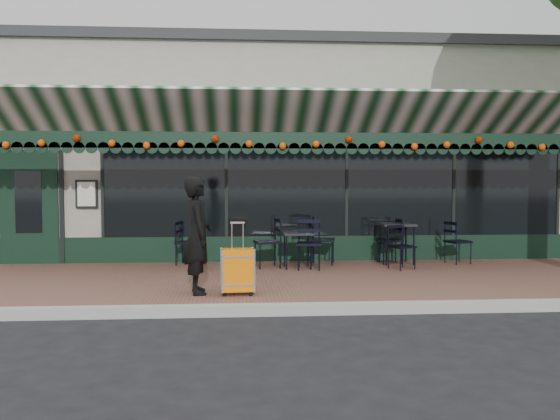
{
  "coord_description": "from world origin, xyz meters",
  "views": [
    {
      "loc": [
        -0.79,
        -7.76,
        1.79
      ],
      "look_at": [
        -0.11,
        1.6,
        1.3
      ],
      "focal_mm": 38.0,
      "sensor_mm": 36.0,
      "label": 1
    }
  ],
  "objects": [
    {
      "name": "chair_a_front",
      "position": [
        2.19,
        2.74,
        0.56
      ],
      "size": [
        0.54,
        0.54,
        0.81
      ],
      "primitive_type": null,
      "rotation": [
        0.0,
        0.0,
        0.43
      ],
      "color": "black",
      "rests_on": "sidewalk"
    },
    {
      "name": "chair_solo",
      "position": [
        -1.73,
        3.57,
        0.57
      ],
      "size": [
        0.52,
        0.52,
        0.84
      ],
      "primitive_type": null,
      "rotation": [
        0.0,
        0.0,
        1.3
      ],
      "color": "black",
      "rests_on": "sidewalk"
    },
    {
      "name": "cafe_table_b",
      "position": [
        0.32,
        3.04,
        0.74
      ],
      "size": [
        0.53,
        0.53,
        0.66
      ],
      "color": "black",
      "rests_on": "sidewalk"
    },
    {
      "name": "chair_b_right",
      "position": [
        0.85,
        3.45,
        0.62
      ],
      "size": [
        0.55,
        0.55,
        0.93
      ],
      "primitive_type": null,
      "rotation": [
        0.0,
        0.0,
        1.36
      ],
      "color": "black",
      "rests_on": "sidewalk"
    },
    {
      "name": "chair_b_left",
      "position": [
        -0.23,
        3.12,
        0.61
      ],
      "size": [
        0.55,
        0.55,
        0.93
      ],
      "primitive_type": null,
      "rotation": [
        0.0,
        0.0,
        -1.37
      ],
      "color": "black",
      "rests_on": "sidewalk"
    },
    {
      "name": "chair_a_right",
      "position": [
        3.48,
        3.39,
        0.57
      ],
      "size": [
        0.53,
        0.53,
        0.84
      ],
      "primitive_type": null,
      "rotation": [
        0.0,
        0.0,
        1.88
      ],
      "color": "black",
      "rests_on": "sidewalk"
    },
    {
      "name": "restaurant_building",
      "position": [
        0.0,
        7.84,
        2.27
      ],
      "size": [
        12.0,
        9.6,
        4.5
      ],
      "color": "gray",
      "rests_on": "ground"
    },
    {
      "name": "chair_a_left",
      "position": [
        2.17,
        3.51,
        0.59
      ],
      "size": [
        0.47,
        0.47,
        0.88
      ],
      "primitive_type": null,
      "rotation": [
        0.0,
        0.0,
        -1.5
      ],
      "color": "black",
      "rests_on": "sidewalk"
    },
    {
      "name": "chair_b_front",
      "position": [
        0.51,
        2.86,
        0.61
      ],
      "size": [
        0.51,
        0.51,
        0.91
      ],
      "primitive_type": null,
      "rotation": [
        0.0,
        0.0,
        -0.13
      ],
      "color": "black",
      "rests_on": "sidewalk"
    },
    {
      "name": "suitcase",
      "position": [
        -0.79,
        0.56,
        0.49
      ],
      "size": [
        0.47,
        0.28,
        1.03
      ],
      "rotation": [
        0.0,
        0.0,
        0.08
      ],
      "color": "orange",
      "rests_on": "sidewalk"
    },
    {
      "name": "woman",
      "position": [
        -1.36,
        0.72,
        0.99
      ],
      "size": [
        0.5,
        0.67,
        1.68
      ],
      "primitive_type": "imported",
      "rotation": [
        0.0,
        0.0,
        1.75
      ],
      "color": "black",
      "rests_on": "sidewalk"
    },
    {
      "name": "ground",
      "position": [
        0.0,
        0.0,
        0.0
      ],
      "size": [
        80.0,
        80.0,
        0.0
      ],
      "primitive_type": "plane",
      "color": "black",
      "rests_on": "ground"
    },
    {
      "name": "curb",
      "position": [
        0.0,
        -0.08,
        0.07
      ],
      "size": [
        18.0,
        0.16,
        0.15
      ],
      "primitive_type": "cube",
      "color": "#9E9E99",
      "rests_on": "ground"
    },
    {
      "name": "cafe_table_a",
      "position": [
        2.3,
        3.48,
        0.85
      ],
      "size": [
        0.64,
        0.64,
        0.78
      ],
      "color": "black",
      "rests_on": "sidewalk"
    },
    {
      "name": "sidewalk",
      "position": [
        0.0,
        2.0,
        0.07
      ],
      "size": [
        18.0,
        4.0,
        0.15
      ],
      "primitive_type": "cube",
      "color": "brown",
      "rests_on": "ground"
    }
  ]
}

